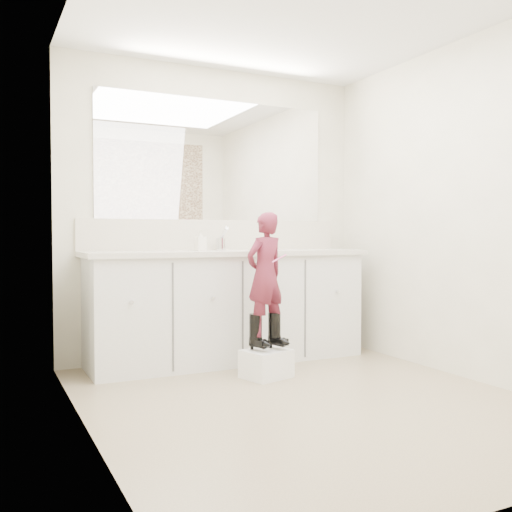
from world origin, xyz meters
TOP-DOWN VIEW (x-y plane):
  - floor at (0.00, 0.00)m, footprint 3.00×3.00m
  - ceiling at (0.00, 0.00)m, footprint 3.00×3.00m
  - wall_back at (0.00, 1.50)m, footprint 2.60×0.00m
  - wall_left at (-1.30, 0.00)m, footprint 0.00×3.00m
  - wall_right at (1.30, 0.00)m, footprint 0.00×3.00m
  - vanity_cabinet at (0.00, 1.23)m, footprint 2.20×0.55m
  - countertop at (0.00, 1.21)m, footprint 2.28×0.58m
  - backsplash at (0.00, 1.49)m, footprint 2.28×0.03m
  - mirror at (0.00, 1.49)m, footprint 2.00×0.02m
  - faucet at (0.00, 1.38)m, footprint 0.08×0.08m
  - cup at (0.36, 1.16)m, footprint 0.12×0.12m
  - soap_bottle at (-0.22, 1.27)m, footprint 0.08×0.08m
  - step_stool at (0.03, 0.62)m, footprint 0.37×0.33m
  - boot_left at (-0.04, 0.64)m, footprint 0.14×0.19m
  - boot_right at (0.11, 0.64)m, footprint 0.14×0.19m
  - toddler at (0.03, 0.64)m, footprint 0.36×0.29m
  - toothbrush at (0.10, 0.56)m, footprint 0.13×0.05m

SIDE VIEW (x-z plane):
  - floor at x=0.00m, z-range 0.00..0.00m
  - step_stool at x=0.03m, z-range 0.00..0.20m
  - boot_left at x=-0.04m, z-range 0.20..0.46m
  - boot_right at x=0.11m, z-range 0.20..0.46m
  - vanity_cabinet at x=0.00m, z-range 0.00..0.85m
  - toddler at x=0.03m, z-range 0.30..1.17m
  - toothbrush at x=0.10m, z-range 0.82..0.88m
  - countertop at x=0.00m, z-range 0.85..0.89m
  - cup at x=0.36m, z-range 0.89..0.98m
  - faucet at x=0.00m, z-range 0.89..0.99m
  - soap_bottle at x=-0.22m, z-range 0.89..1.06m
  - backsplash at x=0.00m, z-range 0.89..1.14m
  - wall_back at x=0.00m, z-range -0.10..2.50m
  - wall_left at x=-1.30m, z-range -0.30..2.70m
  - wall_right at x=1.30m, z-range -0.30..2.70m
  - mirror at x=0.00m, z-range 1.14..2.14m
  - ceiling at x=0.00m, z-range 2.40..2.40m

